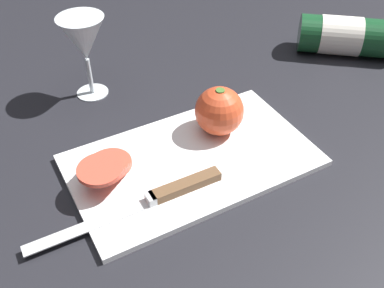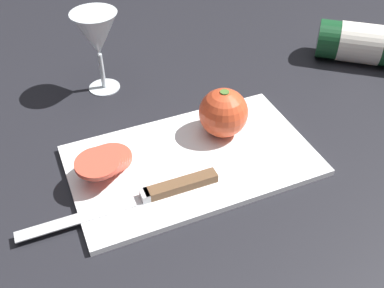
# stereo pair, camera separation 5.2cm
# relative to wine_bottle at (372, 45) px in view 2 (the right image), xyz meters

# --- Properties ---
(ground_plane) EXTENTS (3.00, 3.00, 0.00)m
(ground_plane) POSITION_rel_wine_bottle_xyz_m (-0.52, -0.13, -0.04)
(ground_plane) COLOR black
(cutting_board) EXTENTS (0.39, 0.23, 0.01)m
(cutting_board) POSITION_rel_wine_bottle_xyz_m (-0.47, -0.14, -0.04)
(cutting_board) COLOR white
(cutting_board) RESTS_ON ground_plane
(wine_bottle) EXTENTS (0.29, 0.24, 0.08)m
(wine_bottle) POSITION_rel_wine_bottle_xyz_m (0.00, 0.00, 0.00)
(wine_bottle) COLOR #194C28
(wine_bottle) RESTS_ON ground_plane
(wine_glass) EXTENTS (0.09, 0.09, 0.16)m
(wine_glass) POSITION_rel_wine_bottle_xyz_m (-0.55, 0.12, 0.07)
(wine_glass) COLOR silver
(wine_glass) RESTS_ON ground_plane
(whole_tomato) EXTENTS (0.08, 0.08, 0.08)m
(whole_tomato) POSITION_rel_wine_bottle_xyz_m (-0.40, -0.10, 0.01)
(whole_tomato) COLOR #DB4C28
(whole_tomato) RESTS_ON cutting_board
(knife) EXTENTS (0.30, 0.02, 0.01)m
(knife) POSITION_rel_wine_bottle_xyz_m (-0.54, -0.20, -0.02)
(knife) COLOR silver
(knife) RESTS_ON cutting_board
(tomato_slice_stack_near) EXTENTS (0.10, 0.11, 0.04)m
(tomato_slice_stack_near) POSITION_rel_wine_bottle_xyz_m (-0.60, -0.11, -0.01)
(tomato_slice_stack_near) COLOR #DB4C38
(tomato_slice_stack_near) RESTS_ON cutting_board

